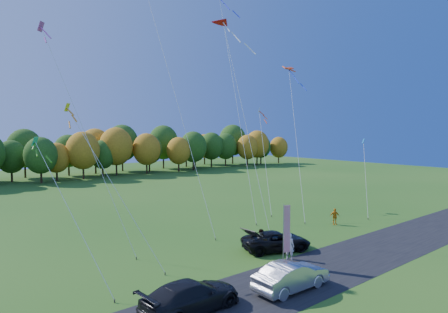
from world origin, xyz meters
TOP-DOWN VIEW (x-y plane):
  - ground at (0.00, 0.00)m, footprint 160.00×160.00m
  - asphalt_strip at (0.00, -4.00)m, footprint 90.00×6.00m
  - tree_line at (0.00, 55.00)m, footprint 116.00×12.00m
  - black_suv at (0.92, 0.82)m, footprint 5.84×4.29m
  - silver_sedan at (-3.98, -4.90)m, footprint 4.99×1.84m
  - dark_truck_a at (-10.05, -3.43)m, footprint 5.66×2.50m
  - person_tailgate_a at (0.09, -1.21)m, footprint 0.70×0.82m
  - person_tailgate_b at (-0.16, 1.38)m, footprint 0.90×1.01m
  - person_east at (11.36, 2.81)m, footprint 0.98×0.90m
  - feather_flag at (-1.22, -2.02)m, footprint 0.56×0.17m
  - kite_delta_blue at (-1.73, 12.03)m, footprint 3.63×12.88m
  - kite_parafoil_orange at (7.61, 13.18)m, footprint 6.25×11.95m
  - kite_delta_red at (3.79, 7.71)m, footprint 2.23×8.40m
  - kite_parafoil_rainbow at (12.38, 8.61)m, footprint 7.86×8.20m
  - kite_diamond_yellow at (-10.21, 5.22)m, footprint 4.13×7.36m
  - kite_diamond_green at (-13.72, 3.08)m, footprint 2.68×6.55m
  - kite_diamond_white at (11.19, 12.17)m, footprint 4.71×6.71m
  - kite_diamond_pink at (-10.36, 9.38)m, footprint 4.61×7.94m
  - kite_diamond_blue_low at (17.60, 3.30)m, footprint 4.06×3.37m

SIDE VIEW (x-z plane):
  - ground at x=0.00m, z-range 0.00..0.00m
  - tree_line at x=0.00m, z-range -5.00..5.00m
  - asphalt_strip at x=0.00m, z-range 0.00..0.01m
  - black_suv at x=0.92m, z-range 0.00..1.48m
  - person_east at x=11.36m, z-range 0.00..1.61m
  - dark_truck_a at x=-10.05m, z-range 0.00..1.62m
  - silver_sedan at x=-3.98m, z-range 0.00..1.63m
  - person_tailgate_b at x=-0.16m, z-range 0.00..1.73m
  - person_tailgate_a at x=0.09m, z-range 0.00..1.91m
  - feather_flag at x=-1.22m, z-range 0.48..4.78m
  - kite_diamond_blue_low at x=17.60m, z-range -0.19..8.31m
  - kite_diamond_green at x=-13.72m, z-range -0.16..8.95m
  - kite_diamond_yellow at x=-10.21m, z-range -0.19..11.21m
  - kite_diamond_white at x=11.19m, z-range -0.23..12.07m
  - kite_parafoil_rainbow at x=12.38m, z-range -0.19..16.92m
  - kite_diamond_pink at x=-10.36m, z-range -0.27..17.58m
  - kite_delta_red at x=3.79m, z-range 0.41..21.55m
  - kite_parafoil_orange at x=7.61m, z-range -0.15..25.87m
  - kite_delta_blue at x=-1.73m, z-range 0.05..29.92m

